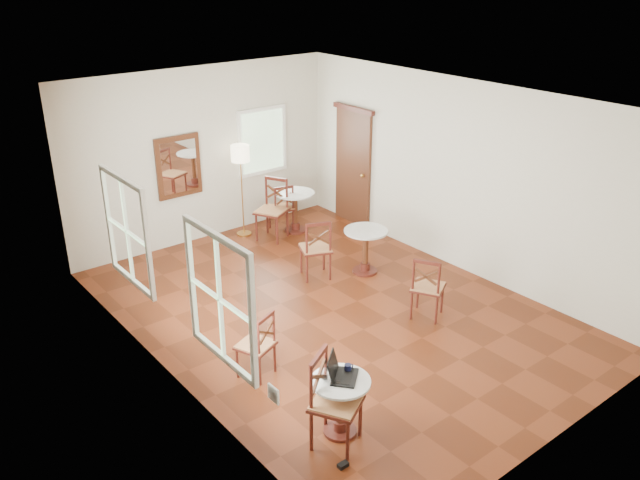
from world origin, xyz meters
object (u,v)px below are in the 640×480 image
at_px(chair_back_a, 282,208).
at_px(mouse, 337,383).
at_px(chair_back_b, 272,210).
at_px(laptop, 340,372).
at_px(floor_lamp, 240,160).
at_px(cafe_table_near, 340,400).
at_px(cafe_table_back, 295,207).
at_px(water_glass, 324,374).
at_px(cafe_table_mid, 365,246).
at_px(chair_near_a, 257,345).
at_px(power_adapter, 343,465).
at_px(navy_mug, 348,368).
at_px(chair_mid_a, 316,248).
at_px(chair_mid_b, 428,287).
at_px(chair_near_b, 334,401).

relative_size(chair_back_a, mouse, 10.41).
height_order(chair_back_b, laptop, chair_back_b).
height_order(floor_lamp, laptop, floor_lamp).
distance_m(cafe_table_near, cafe_table_back, 5.56).
xyz_separation_m(mouse, water_glass, (-0.04, 0.16, 0.04)).
bearing_deg(mouse, floor_lamp, 50.24).
relative_size(cafe_table_mid, water_glass, 6.71).
distance_m(cafe_table_back, chair_back_a, 0.25).
height_order(chair_near_a, mouse, chair_near_a).
distance_m(floor_lamp, mouse, 5.68).
bearing_deg(laptop, power_adapter, -166.26).
bearing_deg(chair_back_a, laptop, 75.71).
xyz_separation_m(navy_mug, water_glass, (-0.27, 0.06, 0.01)).
bearing_deg(chair_mid_a, navy_mug, 80.58).
xyz_separation_m(chair_near_a, chair_mid_a, (2.17, 1.62, 0.06)).
bearing_deg(navy_mug, chair_mid_b, 23.66).
bearing_deg(navy_mug, chair_back_a, 61.70).
distance_m(laptop, mouse, 0.13).
bearing_deg(cafe_table_mid, mouse, -136.62).
bearing_deg(laptop, chair_mid_b, -17.17).
relative_size(chair_mid_b, chair_back_a, 1.04).
bearing_deg(chair_near_a, chair_near_b, 66.10).
bearing_deg(water_glass, cafe_table_back, 56.47).
height_order(chair_back_b, floor_lamp, floor_lamp).
distance_m(cafe_table_mid, floor_lamp, 2.76).
xyz_separation_m(chair_near_b, chair_back_b, (2.58, 4.78, 0.02)).
distance_m(cafe_table_near, mouse, 0.28).
relative_size(chair_mid_a, navy_mug, 8.89).
distance_m(chair_near_b, chair_mid_b, 2.90).
relative_size(cafe_table_near, floor_lamp, 0.40).
relative_size(chair_mid_a, laptop, 2.21).
bearing_deg(water_glass, chair_near_b, -101.78).
height_order(cafe_table_near, navy_mug, navy_mug).
relative_size(cafe_table_back, floor_lamp, 0.45).
height_order(chair_near_a, chair_near_b, chair_near_b).
relative_size(chair_mid_a, chair_back_a, 1.10).
distance_m(chair_back_b, floor_lamp, 1.03).
bearing_deg(laptop, chair_mid_a, 15.39).
distance_m(chair_mid_a, chair_back_b, 1.73).
bearing_deg(chair_mid_b, navy_mug, 84.61).
xyz_separation_m(cafe_table_back, chair_mid_b, (-0.43, -3.62, -0.00)).
relative_size(floor_lamp, power_adapter, 15.01).
relative_size(cafe_table_near, mouse, 7.70).
height_order(cafe_table_mid, chair_mid_b, chair_mid_b).
bearing_deg(water_glass, cafe_table_mid, 41.29).
bearing_deg(floor_lamp, chair_near_a, -120.38).
distance_m(cafe_table_mid, chair_back_b, 2.08).
xyz_separation_m(cafe_table_near, laptop, (0.03, 0.05, 0.31)).
bearing_deg(cafe_table_near, navy_mug, 23.53).
height_order(navy_mug, power_adapter, navy_mug).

